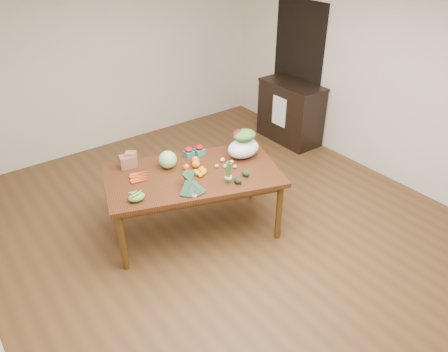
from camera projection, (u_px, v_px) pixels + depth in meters
floor at (233, 234)px, 5.00m from camera, size 6.00×6.00×0.00m
room_walls at (235, 126)px, 4.31m from camera, size 5.02×6.02×2.70m
dining_table at (194, 202)px, 4.90m from camera, size 2.09×1.58×0.75m
doorway_dark at (297, 70)px, 6.83m from camera, size 0.02×1.00×2.10m
cabinet at (290, 112)px, 6.87m from camera, size 0.52×1.02×0.94m
dish_towel at (279, 111)px, 6.68m from camera, size 0.02×0.28×0.45m
paper_bag at (128, 160)px, 4.78m from camera, size 0.28×0.26×0.16m
cabbage at (168, 160)px, 4.76m from camera, size 0.20×0.20×0.20m
strawberry_basket_a at (189, 153)px, 5.01m from camera, size 0.13×0.13×0.09m
strawberry_basket_b at (199, 151)px, 5.05m from camera, size 0.13×0.13×0.10m
orange_a at (186, 167)px, 4.75m from camera, size 0.07×0.07×0.07m
orange_b at (195, 160)px, 4.87m from camera, size 0.09×0.09×0.09m
orange_c at (196, 164)px, 4.78m from camera, size 0.09×0.09×0.09m
mandarin_cluster at (201, 171)px, 4.67m from camera, size 0.23×0.23×0.09m
carrots at (139, 177)px, 4.61m from camera, size 0.28×0.28×0.03m
snap_pea_bag at (137, 197)px, 4.24m from camera, size 0.17×0.13×0.08m
kale_bunch at (192, 185)px, 4.35m from camera, size 0.43×0.48×0.16m
asparagus_bundle at (228, 172)px, 4.48m from camera, size 0.11×0.14×0.26m
potato_a at (217, 166)px, 4.80m from camera, size 0.05×0.04×0.04m
potato_b at (226, 166)px, 4.79m from camera, size 0.06×0.05×0.05m
potato_c at (232, 162)px, 4.88m from camera, size 0.04×0.04×0.04m
potato_d at (223, 160)px, 4.91m from camera, size 0.06×0.05×0.05m
potato_e at (235, 167)px, 4.78m from camera, size 0.05×0.04×0.04m
avocado_a at (238, 181)px, 4.51m from camera, size 0.09×0.11×0.07m
avocado_b at (246, 174)px, 4.63m from camera, size 0.09×0.11×0.06m
salad_bag at (243, 145)px, 4.95m from camera, size 0.46×0.40×0.30m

